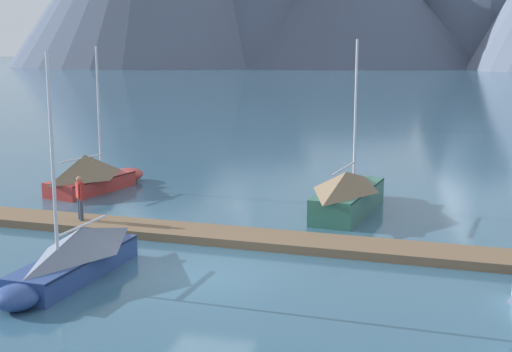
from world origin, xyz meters
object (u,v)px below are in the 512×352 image
Objects in this scene: sailboat_nearest_berth at (93,174)px; person_on_dock at (80,195)px; sailboat_second_berth at (73,256)px; sailboat_mid_dock_port at (350,192)px.

sailboat_nearest_berth is 4.02× the size of person_on_dock.
sailboat_mid_dock_port is at bearing 56.28° from sailboat_second_berth.
sailboat_second_berth is at bearing -63.90° from person_on_dock.
sailboat_mid_dock_port is (12.33, -1.32, 0.04)m from sailboat_nearest_berth.
sailboat_second_berth is 3.96× the size of person_on_dock.
sailboat_nearest_berth is 12.92m from sailboat_second_berth.
sailboat_nearest_berth is 12.41m from sailboat_mid_dock_port.
sailboat_nearest_berth is 6.94m from person_on_dock.
person_on_dock is (-9.60, -5.04, 0.40)m from sailboat_mid_dock_port.
sailboat_nearest_berth is at bearing 173.88° from sailboat_mid_dock_port.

